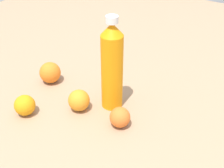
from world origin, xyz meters
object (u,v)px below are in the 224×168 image
at_px(water_bottle, 112,66).
at_px(orange_3, 25,105).
at_px(orange_1, 50,73).
at_px(orange_2, 120,117).
at_px(orange_0, 79,100).

bearing_deg(water_bottle, orange_3, -150.01).
bearing_deg(orange_1, orange_2, -9.75).
bearing_deg(orange_2, orange_1, 170.25).
xyz_separation_m(orange_2, orange_3, (-0.27, -0.12, 0.00)).
bearing_deg(orange_2, orange_0, -177.04).
relative_size(orange_0, orange_1, 0.90).
xyz_separation_m(orange_0, orange_3, (-0.12, -0.11, -0.00)).
distance_m(orange_2, orange_3, 0.30).
height_order(water_bottle, orange_3, water_bottle).
bearing_deg(orange_0, orange_3, -137.68).
relative_size(water_bottle, orange_1, 3.95).
bearing_deg(orange_0, orange_2, 2.96).
height_order(orange_1, orange_3, orange_1).
relative_size(water_bottle, orange_2, 4.90).
height_order(water_bottle, orange_0, water_bottle).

